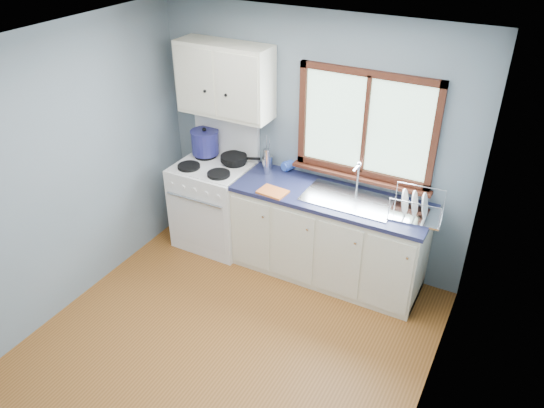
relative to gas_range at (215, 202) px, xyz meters
The scene contains 18 objects.
floor 1.82m from the gas_range, 57.18° to the right, with size 3.20×3.60×0.02m, color brown.
ceiling 2.67m from the gas_range, 57.18° to the right, with size 3.20×3.60×0.02m, color white.
wall_back 1.26m from the gas_range, 19.54° to the left, with size 3.20×0.02×2.50m, color slate.
wall_left 1.78m from the gas_range, 114.14° to the right, with size 0.02×3.60×2.50m, color slate.
wall_right 3.05m from the gas_range, 29.91° to the right, with size 0.02×3.60×2.50m, color slate.
gas_range is the anchor object (origin of this frame).
base_cabinets 1.31m from the gas_range, ahead, with size 1.85×0.60×0.88m.
countertop 1.37m from the gas_range, ahead, with size 1.89×0.64×0.04m, color #171B3B.
sink 1.53m from the gas_range, ahead, with size 0.84×0.46×0.44m.
window 1.81m from the gas_range, 11.37° to the left, with size 1.36×0.10×1.03m.
upper_cabinets 1.32m from the gas_range, 56.70° to the left, with size 0.95×0.35×0.70m.
skillet 0.54m from the gas_range, 40.89° to the left, with size 0.44×0.37×0.06m.
stockpot 0.64m from the gas_range, 139.80° to the left, with size 0.35×0.35×0.29m.
utensil_crock 0.76m from the gas_range, 24.19° to the left, with size 0.12×0.12×0.35m.
thermos 0.81m from the gas_range, 11.22° to the left, with size 0.06×0.06×0.27m, color silver.
soap_bottle 0.93m from the gas_range, 17.68° to the left, with size 0.11×0.11×0.28m, color blue.
dish_towel 0.94m from the gas_range, 13.69° to the right, with size 0.26×0.19×0.02m, color orange.
dish_rack 2.14m from the gas_range, ahead, with size 0.47×0.37×0.23m.
Camera 1 is at (1.88, -2.53, 3.38)m, focal length 35.00 mm.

